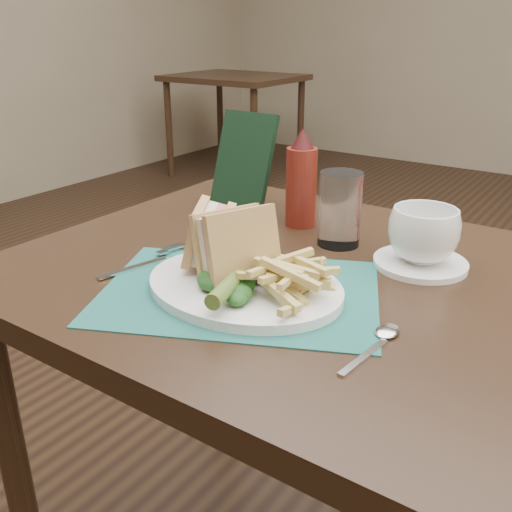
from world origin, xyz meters
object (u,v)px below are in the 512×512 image
(table_main, at_px, (288,448))
(placemat, at_px, (240,292))
(plate, at_px, (244,286))
(saucer, at_px, (420,263))
(sandwich_half_a, at_px, (196,235))
(sandwich_half_b, at_px, (229,239))
(coffee_cup, at_px, (423,235))
(drinking_glass, at_px, (340,209))
(table_bg_left, at_px, (235,126))
(ketchup_bottle, at_px, (301,178))
(check_presenter, at_px, (243,164))

(table_main, xyz_separation_m, placemat, (-0.01, -0.13, 0.38))
(plate, bearing_deg, saucer, 53.35)
(sandwich_half_a, bearing_deg, table_main, 16.73)
(table_main, bearing_deg, sandwich_half_b, -109.73)
(plate, height_order, saucer, plate)
(coffee_cup, distance_m, drinking_glass, 0.16)
(placemat, height_order, sandwich_half_b, sandwich_half_b)
(table_bg_left, xyz_separation_m, drinking_glass, (2.19, -2.66, 0.44))
(plate, bearing_deg, sandwich_half_a, 174.10)
(table_main, xyz_separation_m, drinking_glass, (0.02, 0.13, 0.44))
(drinking_glass, bearing_deg, table_bg_left, 129.52)
(placemat, bearing_deg, plate, 37.77)
(table_bg_left, height_order, placemat, placemat)
(ketchup_bottle, bearing_deg, coffee_cup, -13.80)
(placemat, relative_size, plate, 1.33)
(placemat, relative_size, drinking_glass, 3.07)
(coffee_cup, relative_size, check_presenter, 0.54)
(plate, distance_m, coffee_cup, 0.30)
(table_bg_left, bearing_deg, drinking_glass, -50.48)
(table_bg_left, height_order, drinking_glass, drinking_glass)
(sandwich_half_a, bearing_deg, check_presenter, 81.81)
(plate, xyz_separation_m, ketchup_bottle, (-0.08, 0.30, 0.08))
(ketchup_bottle, xyz_separation_m, check_presenter, (-0.14, 0.01, 0.01))
(sandwich_half_a, distance_m, check_presenter, 0.33)
(sandwich_half_b, relative_size, saucer, 0.74)
(saucer, relative_size, check_presenter, 0.73)
(coffee_cup, xyz_separation_m, ketchup_bottle, (-0.26, 0.06, 0.04))
(table_main, relative_size, placemat, 2.25)
(saucer, relative_size, ketchup_bottle, 0.81)
(coffee_cup, bearing_deg, plate, -126.77)
(table_bg_left, distance_m, placemat, 3.65)
(drinking_glass, relative_size, check_presenter, 0.63)
(table_main, xyz_separation_m, plate, (-0.01, -0.13, 0.38))
(table_bg_left, xyz_separation_m, sandwich_half_b, (2.13, -2.90, 0.45))
(ketchup_bottle, bearing_deg, drinking_glass, -25.37)
(placemat, xyz_separation_m, ketchup_bottle, (-0.08, 0.31, 0.09))
(table_bg_left, relative_size, ketchup_bottle, 4.84)
(drinking_glass, bearing_deg, check_presenter, 167.11)
(table_bg_left, distance_m, sandwich_half_b, 3.63)
(sandwich_half_a, relative_size, saucer, 0.65)
(drinking_glass, relative_size, ketchup_bottle, 0.70)
(sandwich_half_b, xyz_separation_m, check_presenter, (-0.19, 0.30, 0.03))
(table_main, bearing_deg, plate, -93.44)
(sandwich_half_b, height_order, coffee_cup, sandwich_half_b)
(table_main, xyz_separation_m, sandwich_half_a, (-0.11, -0.12, 0.44))
(sandwich_half_a, distance_m, sandwich_half_b, 0.06)
(table_bg_left, xyz_separation_m, ketchup_bottle, (2.08, -2.61, 0.47))
(sandwich_half_b, height_order, ketchup_bottle, ketchup_bottle)
(ketchup_bottle, distance_m, check_presenter, 0.14)
(check_presenter, bearing_deg, placemat, -54.37)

